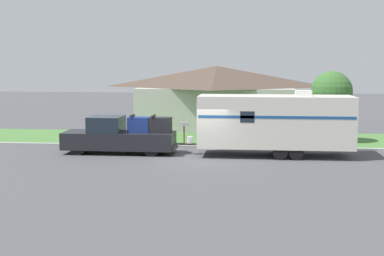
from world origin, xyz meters
TOP-DOWN VIEW (x-y plane):
  - ground_plane at (0.00, 0.00)m, footprint 120.00×120.00m
  - curb_strip at (0.00, 3.75)m, footprint 80.00×0.30m
  - lawn_strip at (0.00, 7.40)m, footprint 80.00×7.00m
  - house_across_street at (-0.11, 13.66)m, footprint 11.88×8.02m
  - pickup_truck at (-4.53, 1.59)m, footprint 6.01×1.97m
  - travel_trailer at (3.61, 1.59)m, footprint 8.92×2.51m
  - mailbox at (-1.48, 4.75)m, footprint 0.48×0.20m
  - tree_in_yard at (7.21, 6.82)m, footprint 2.48×2.48m

SIDE VIEW (x-z plane):
  - ground_plane at x=0.00m, z-range 0.00..0.00m
  - lawn_strip at x=0.00m, z-range 0.00..0.03m
  - curb_strip at x=0.00m, z-range 0.00..0.14m
  - pickup_truck at x=-4.53m, z-range -0.12..1.94m
  - mailbox at x=-1.48m, z-range 0.36..1.72m
  - travel_trailer at x=3.61m, z-range 0.10..3.50m
  - house_across_street at x=-0.11m, z-range 0.08..4.65m
  - tree_in_yard at x=7.21m, z-range 0.90..5.21m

